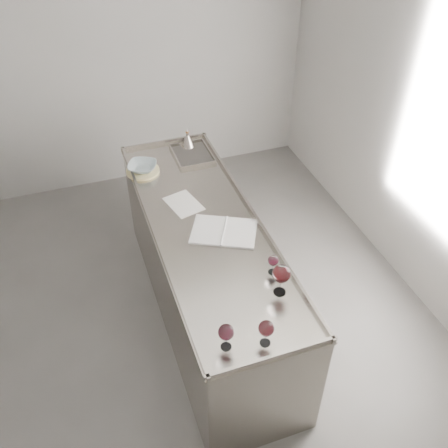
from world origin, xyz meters
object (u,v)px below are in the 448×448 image
object	(u,v)px
ceramic_bowl	(142,167)
wine_glass_left	(226,333)
notebook	(224,231)
counter	(207,271)
wine_funnel	(188,140)
wine_glass_right	(281,274)
wine_glass_middle	(266,329)
wine_glass_small	(273,261)

from	to	relation	value
ceramic_bowl	wine_glass_left	bearing A→B (deg)	-87.96
notebook	ceramic_bowl	distance (m)	1.00
counter	wine_funnel	distance (m)	1.21
wine_funnel	ceramic_bowl	bearing A→B (deg)	-149.60
wine_glass_right	notebook	xyz separation A→B (m)	(-0.13, 0.64, -0.15)
wine_glass_middle	ceramic_bowl	world-z (taller)	wine_glass_middle
counter	wine_glass_right	world-z (taller)	wine_glass_right
notebook	wine_funnel	size ratio (longest dim) A/B	3.00
counter	ceramic_bowl	xyz separation A→B (m)	(-0.28, 0.81, 0.52)
ceramic_bowl	wine_glass_small	bearing A→B (deg)	-69.03
wine_glass_right	wine_glass_small	size ratio (longest dim) A/B	1.58
wine_glass_middle	ceramic_bowl	distance (m)	1.91
wine_glass_left	ceramic_bowl	size ratio (longest dim) A/B	0.76
counter	wine_funnel	size ratio (longest dim) A/B	13.51
wine_glass_middle	wine_funnel	size ratio (longest dim) A/B	0.96
wine_glass_middle	counter	bearing A→B (deg)	90.15
wine_glass_small	wine_funnel	bearing A→B (deg)	92.62
wine_glass_left	wine_glass_middle	bearing A→B (deg)	-12.57
ceramic_bowl	wine_funnel	size ratio (longest dim) A/B	1.27
wine_glass_left	wine_funnel	size ratio (longest dim) A/B	0.96
wine_glass_right	wine_funnel	size ratio (longest dim) A/B	1.21
counter	wine_glass_middle	world-z (taller)	wine_glass_middle
counter	wine_glass_right	xyz separation A→B (m)	(0.23, -0.76, 0.62)
ceramic_bowl	wine_glass_middle	bearing A→B (deg)	-81.63
counter	ceramic_bowl	world-z (taller)	ceramic_bowl
notebook	wine_glass_middle	bearing A→B (deg)	-68.68
wine_glass_middle	wine_funnel	world-z (taller)	wine_funnel
wine_glass_left	counter	bearing A→B (deg)	78.53
wine_glass_small	wine_glass_left	bearing A→B (deg)	-136.65
wine_glass_right	notebook	distance (m)	0.68
wine_glass_small	notebook	size ratio (longest dim) A/B	0.26
wine_glass_middle	wine_glass_left	bearing A→B (deg)	167.43
wine_glass_left	wine_glass_middle	distance (m)	0.22
wine_glass_small	wine_funnel	world-z (taller)	wine_funnel
wine_glass_middle	notebook	distance (m)	0.98
wine_glass_middle	wine_glass_right	size ratio (longest dim) A/B	0.79
wine_glass_small	ceramic_bowl	size ratio (longest dim) A/B	0.60
wine_glass_middle	wine_glass_small	bearing A→B (deg)	62.30
wine_glass_middle	wine_glass_small	distance (m)	0.56
wine_glass_right	ceramic_bowl	distance (m)	1.65
wine_glass_middle	wine_glass_small	world-z (taller)	wine_glass_middle
wine_glass_small	wine_funnel	distance (m)	1.67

